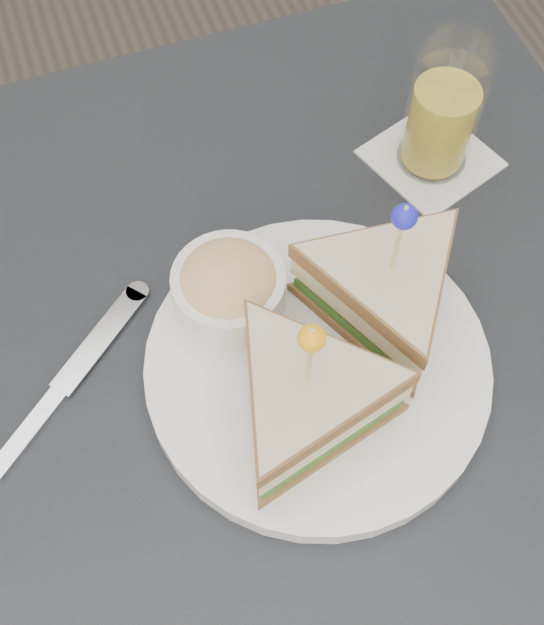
{
  "coord_description": "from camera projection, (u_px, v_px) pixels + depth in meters",
  "views": [
    {
      "loc": [
        -0.1,
        -0.29,
        1.37
      ],
      "look_at": [
        0.01,
        0.01,
        0.8
      ],
      "focal_mm": 45.0,
      "sensor_mm": 36.0,
      "label": 1
    }
  ],
  "objects": [
    {
      "name": "drink_set",
      "position": [
        442.0,
        115.0,
        0.74
      ],
      "size": [
        0.14,
        0.14,
        0.14
      ],
      "rotation": [
        0.0,
        0.0,
        0.34
      ],
      "color": "silver",
      "rests_on": "table"
    },
    {
      "name": "table",
      "position": [
        266.0,
        388.0,
        0.75
      ],
      "size": [
        0.8,
        0.8,
        0.75
      ],
      "color": "black",
      "rests_on": "ground"
    },
    {
      "name": "ground_plane",
      "position": [
        268.0,
        546.0,
        1.34
      ],
      "size": [
        3.5,
        3.5,
        0.0
      ],
      "primitive_type": "plane",
      "color": "#3F3833"
    },
    {
      "name": "cutlery_knife",
      "position": [
        66.0,
        383.0,
        0.67
      ],
      "size": [
        0.17,
        0.15,
        0.01
      ],
      "rotation": [
        0.0,
        0.0,
        -0.87
      ],
      "color": "silver",
      "rests_on": "table"
    },
    {
      "name": "plate_meal",
      "position": [
        328.0,
        343.0,
        0.64
      ],
      "size": [
        0.36,
        0.36,
        0.17
      ],
      "rotation": [
        0.0,
        0.0,
        -0.26
      ],
      "color": "white",
      "rests_on": "table"
    }
  ]
}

